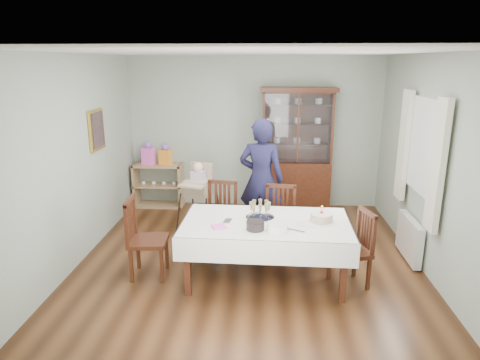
# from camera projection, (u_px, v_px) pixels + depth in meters

# --- Properties ---
(floor) EXTENTS (5.00, 5.00, 0.00)m
(floor) POSITION_uv_depth(u_px,v_px,m) (248.00, 264.00, 5.67)
(floor) COLOR #593319
(floor) RESTS_ON ground
(room_shell) EXTENTS (5.00, 5.00, 5.00)m
(room_shell) POSITION_uv_depth(u_px,v_px,m) (251.00, 130.00, 5.73)
(room_shell) COLOR #9EAA99
(room_shell) RESTS_ON floor
(dining_table) EXTENTS (2.03, 1.20, 0.76)m
(dining_table) POSITION_uv_depth(u_px,v_px,m) (266.00, 250.00, 5.18)
(dining_table) COLOR #482212
(dining_table) RESTS_ON floor
(china_cabinet) EXTENTS (1.30, 0.48, 2.18)m
(china_cabinet) POSITION_uv_depth(u_px,v_px,m) (297.00, 148.00, 7.50)
(china_cabinet) COLOR #482212
(china_cabinet) RESTS_ON floor
(sideboard) EXTENTS (0.90, 0.38, 0.80)m
(sideboard) POSITION_uv_depth(u_px,v_px,m) (159.00, 185.00, 7.86)
(sideboard) COLOR tan
(sideboard) RESTS_ON floor
(picture_frame) EXTENTS (0.04, 0.48, 0.58)m
(picture_frame) POSITION_uv_depth(u_px,v_px,m) (97.00, 130.00, 6.13)
(picture_frame) COLOR gold
(picture_frame) RESTS_ON room_shell
(window) EXTENTS (0.04, 1.02, 1.22)m
(window) POSITION_uv_depth(u_px,v_px,m) (425.00, 147.00, 5.42)
(window) COLOR white
(window) RESTS_ON room_shell
(curtain_left) EXTENTS (0.07, 0.30, 1.55)m
(curtain_left) POSITION_uv_depth(u_px,v_px,m) (438.00, 166.00, 4.85)
(curtain_left) COLOR silver
(curtain_left) RESTS_ON room_shell
(curtain_right) EXTENTS (0.07, 0.30, 1.55)m
(curtain_right) POSITION_uv_depth(u_px,v_px,m) (404.00, 145.00, 6.04)
(curtain_right) COLOR silver
(curtain_right) RESTS_ON room_shell
(radiator) EXTENTS (0.10, 0.80, 0.55)m
(radiator) POSITION_uv_depth(u_px,v_px,m) (409.00, 238.00, 5.75)
(radiator) COLOR white
(radiator) RESTS_ON floor
(chair_far_left) EXTENTS (0.50, 0.50, 0.98)m
(chair_far_left) POSITION_uv_depth(u_px,v_px,m) (220.00, 231.00, 6.01)
(chair_far_left) COLOR #482212
(chair_far_left) RESTS_ON floor
(chair_far_right) EXTENTS (0.48, 0.48, 0.97)m
(chair_far_right) POSITION_uv_depth(u_px,v_px,m) (279.00, 236.00, 5.87)
(chair_far_right) COLOR #482212
(chair_far_right) RESTS_ON floor
(chair_end_left) EXTENTS (0.48, 0.48, 1.00)m
(chair_end_left) POSITION_uv_depth(u_px,v_px,m) (148.00, 253.00, 5.31)
(chair_end_left) COLOR #482212
(chair_end_left) RESTS_ON floor
(chair_end_right) EXTENTS (0.52, 0.52, 0.93)m
(chair_end_right) POSITION_uv_depth(u_px,v_px,m) (350.00, 263.00, 5.10)
(chair_end_right) COLOR #482212
(chair_end_right) RESTS_ON floor
(woman) EXTENTS (0.73, 0.55, 1.82)m
(woman) POSITION_uv_depth(u_px,v_px,m) (261.00, 180.00, 6.31)
(woman) COLOR black
(woman) RESTS_ON floor
(high_chair) EXTENTS (0.63, 0.63, 1.12)m
(high_chair) POSITION_uv_depth(u_px,v_px,m) (199.00, 205.00, 6.67)
(high_chair) COLOR black
(high_chair) RESTS_ON floor
(champagne_tray) EXTENTS (0.35, 0.35, 0.21)m
(champagne_tray) POSITION_uv_depth(u_px,v_px,m) (260.00, 213.00, 5.16)
(champagne_tray) COLOR silver
(champagne_tray) RESTS_ON dining_table
(birthday_cake) EXTENTS (0.30, 0.30, 0.21)m
(birthday_cake) POSITION_uv_depth(u_px,v_px,m) (321.00, 218.00, 5.04)
(birthday_cake) COLOR white
(birthday_cake) RESTS_ON dining_table
(plate_stack_dark) EXTENTS (0.26, 0.26, 0.10)m
(plate_stack_dark) POSITION_uv_depth(u_px,v_px,m) (255.00, 225.00, 4.83)
(plate_stack_dark) COLOR black
(plate_stack_dark) RESTS_ON dining_table
(plate_stack_white) EXTENTS (0.25, 0.25, 0.10)m
(plate_stack_white) POSITION_uv_depth(u_px,v_px,m) (277.00, 227.00, 4.77)
(plate_stack_white) COLOR white
(plate_stack_white) RESTS_ON dining_table
(napkin_stack) EXTENTS (0.19, 0.19, 0.02)m
(napkin_stack) POSITION_uv_depth(u_px,v_px,m) (219.00, 227.00, 4.89)
(napkin_stack) COLOR #FF5DD3
(napkin_stack) RESTS_ON dining_table
(cutlery) EXTENTS (0.13, 0.17, 0.01)m
(cutlery) POSITION_uv_depth(u_px,v_px,m) (225.00, 221.00, 5.09)
(cutlery) COLOR silver
(cutlery) RESTS_ON dining_table
(cake_knife) EXTENTS (0.27, 0.15, 0.01)m
(cake_knife) POSITION_uv_depth(u_px,v_px,m) (293.00, 230.00, 4.82)
(cake_knife) COLOR silver
(cake_knife) RESTS_ON dining_table
(gift_bag_pink) EXTENTS (0.24, 0.18, 0.41)m
(gift_bag_pink) POSITION_uv_depth(u_px,v_px,m) (148.00, 154.00, 7.69)
(gift_bag_pink) COLOR #FF5DD3
(gift_bag_pink) RESTS_ON sideboard
(gift_bag_orange) EXTENTS (0.23, 0.19, 0.38)m
(gift_bag_orange) POSITION_uv_depth(u_px,v_px,m) (165.00, 155.00, 7.68)
(gift_bag_orange) COLOR orange
(gift_bag_orange) RESTS_ON sideboard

